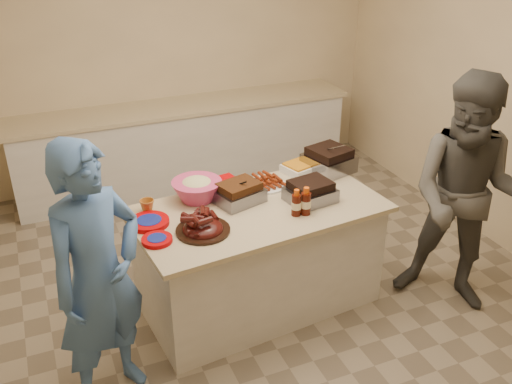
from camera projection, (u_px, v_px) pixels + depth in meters
name	position (u px, v px, depth m)	size (l,w,h in m)	color
room	(266.00, 294.00, 4.54)	(4.50, 5.00, 2.70)	beige
back_counter	(185.00, 144.00, 6.13)	(3.60, 0.64, 0.90)	silver
island	(258.00, 302.00, 4.45)	(1.78, 0.94, 0.84)	silver
rib_platter	(203.00, 231.00, 3.77)	(0.36, 0.36, 0.15)	#460F0C
pulled_pork_tray	(239.00, 202.00, 4.14)	(0.33, 0.25, 0.10)	#47230F
brisket_tray	(310.00, 201.00, 4.15)	(0.33, 0.27, 0.10)	black
roasting_pan	(328.00, 171.00, 4.62)	(0.34, 0.34, 0.13)	gray
coleslaw_bowl	(198.00, 199.00, 4.17)	(0.37, 0.37, 0.25)	#C83A6D
sausage_plate	(266.00, 186.00, 4.37)	(0.30, 0.30, 0.05)	silver
mac_cheese_dish	(302.00, 171.00, 4.61)	(0.30, 0.22, 0.08)	orange
bbq_bottle_a	(305.00, 214.00, 3.98)	(0.07, 0.07, 0.21)	#3B0E05
bbq_bottle_b	(296.00, 215.00, 3.97)	(0.07, 0.07, 0.20)	#3B0E05
mustard_bottle	(231.00, 200.00, 4.17)	(0.05, 0.05, 0.13)	#D7BE00
sauce_bowl	(225.00, 196.00, 4.22)	(0.14, 0.04, 0.14)	silver
plate_stack_large	(149.00, 224.00, 3.86)	(0.27, 0.27, 0.03)	#A80002
plate_stack_small	(157.00, 242.00, 3.66)	(0.20, 0.20, 0.03)	#A80002
plastic_cup	(148.00, 212.00, 4.01)	(0.10, 0.10, 0.10)	#A96524
basket_stack	(224.00, 190.00, 4.30)	(0.19, 0.14, 0.10)	#A80002
guest_gray	(448.00, 299.00, 4.49)	(0.88, 1.81, 0.69)	#514E48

